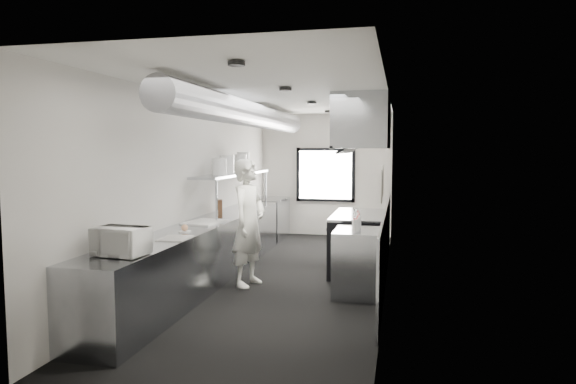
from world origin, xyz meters
The scene contains 35 objects.
floor centered at (0.00, 0.00, 0.00)m, with size 3.00×8.00×0.01m, color black.
ceiling centered at (0.00, 0.00, 2.80)m, with size 3.00×8.00×0.01m, color silver.
wall_back centered at (0.00, 4.00, 1.40)m, with size 3.00×0.02×2.80m, color beige.
wall_front centered at (0.00, -4.00, 1.40)m, with size 3.00×0.02×2.80m, color beige.
wall_left centered at (-1.50, 0.00, 1.40)m, with size 0.02×8.00×2.80m, color beige.
wall_right centered at (1.50, 0.00, 1.40)m, with size 0.02×8.00×2.80m, color beige.
wall_cladding centered at (1.48, 0.30, 0.55)m, with size 0.03×5.50×1.10m, color #949BA1.
hvac_duct centered at (-0.70, 0.40, 2.55)m, with size 0.40×0.40×6.40m, color gray.
service_window centered at (0.00, 3.96, 1.40)m, with size 1.36×0.05×1.25m.
exhaust_hood centered at (1.10, 0.70, 2.39)m, with size 0.81×2.20×0.88m.
prep_counter centered at (-1.15, -0.50, 0.45)m, with size 0.70×6.00×0.90m, color #949BA1.
pass_shelf centered at (-1.19, 1.00, 1.54)m, with size 0.45×3.00×0.68m.
range centered at (1.04, 0.70, 0.47)m, with size 0.88×1.60×0.94m.
bottle_station centered at (1.15, -0.70, 0.45)m, with size 0.65×0.80×0.90m, color #949BA1.
far_work_table centered at (-1.15, 3.20, 0.45)m, with size 0.70×1.20×0.90m, color #949BA1.
notice_sheet_a centered at (1.47, -1.20, 1.60)m, with size 0.02×0.28×0.38m, color silver.
notice_sheet_b centered at (1.47, -1.55, 1.55)m, with size 0.02×0.28×0.38m, color silver.
line_cook centered at (-0.46, -0.53, 0.92)m, with size 0.67×0.44×1.84m, color silver.
microwave centered at (-1.11, -2.87, 1.05)m, with size 0.49×0.37×0.29m, color silver.
deli_tub_a centered at (-1.31, -2.50, 0.95)m, with size 0.15×0.15×0.11m, color #B5C2B3.
deli_tub_b centered at (-1.25, -2.39, 0.95)m, with size 0.15×0.15×0.11m, color #B5C2B3.
newspaper centered at (-0.99, -1.86, 0.91)m, with size 0.34×0.42×0.01m, color silver.
small_plate centered at (-1.07, -1.38, 0.91)m, with size 0.17×0.17×0.01m, color silver.
pastry centered at (-1.07, -1.38, 0.96)m, with size 0.09×0.09×0.09m, color #E2A376.
cutting_board centered at (-1.14, -0.52, 0.91)m, with size 0.48×0.64×0.02m, color silver.
knife_block centered at (-1.31, 0.55, 1.01)m, with size 0.10×0.21×0.23m, color brown.
plate_stack_a centered at (-1.19, 0.26, 1.71)m, with size 0.23×0.23×0.27m, color silver.
plate_stack_b centered at (-1.21, 0.68, 1.73)m, with size 0.24×0.24×0.31m, color silver.
plate_stack_c centered at (-1.17, 1.30, 1.73)m, with size 0.23×0.23×0.33m, color silver.
plate_stack_d centered at (-1.22, 1.60, 1.75)m, with size 0.24×0.24×0.37m, color silver.
squeeze_bottle_a centered at (1.11, -0.97, 0.99)m, with size 0.06×0.06×0.17m, color silver.
squeeze_bottle_b centered at (1.13, -0.84, 0.98)m, with size 0.05×0.05×0.16m, color silver.
squeeze_bottle_c centered at (1.13, -0.74, 0.99)m, with size 0.06×0.06×0.18m, color silver.
squeeze_bottle_d centered at (1.14, -0.56, 0.99)m, with size 0.06×0.06×0.18m, color silver.
squeeze_bottle_e centered at (1.11, -0.38, 1.00)m, with size 0.07×0.07×0.20m, color silver.
Camera 1 is at (1.68, -7.45, 1.99)m, focal length 31.29 mm.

